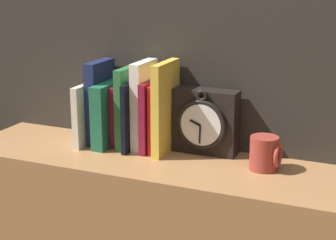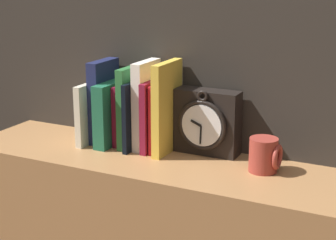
# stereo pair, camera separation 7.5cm
# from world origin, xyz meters

# --- Properties ---
(clock) EXTENTS (0.18, 0.07, 0.18)m
(clock) POSITION_xyz_m (0.07, 0.10, 0.86)
(clock) COLOR black
(clock) RESTS_ON bookshelf
(book_slot0_cream) EXTENTS (0.02, 0.16, 0.18)m
(book_slot0_cream) POSITION_xyz_m (-0.27, 0.06, 0.86)
(book_slot0_cream) COLOR beige
(book_slot0_cream) RESTS_ON bookshelf
(book_slot1_navy) EXTENTS (0.03, 0.12, 0.24)m
(book_slot1_navy) POSITION_xyz_m (-0.25, 0.08, 0.89)
(book_slot1_navy) COLOR #1B214B
(book_slot1_navy) RESTS_ON bookshelf
(book_slot2_green) EXTENTS (0.04, 0.15, 0.18)m
(book_slot2_green) POSITION_xyz_m (-0.21, 0.06, 0.86)
(book_slot2_green) COLOR #1E6144
(book_slot2_green) RESTS_ON bookshelf
(book_slot3_maroon) EXTENTS (0.02, 0.11, 0.18)m
(book_slot3_maroon) POSITION_xyz_m (-0.18, 0.08, 0.86)
(book_slot3_maroon) COLOR maroon
(book_slot3_maroon) RESTS_ON bookshelf
(book_slot4_green) EXTENTS (0.02, 0.13, 0.23)m
(book_slot4_green) POSITION_xyz_m (-0.15, 0.07, 0.89)
(book_slot4_green) COLOR #2B6B35
(book_slot4_green) RESTS_ON bookshelf
(book_slot5_black) EXTENTS (0.01, 0.15, 0.19)m
(book_slot5_black) POSITION_xyz_m (-0.13, 0.07, 0.87)
(book_slot5_black) COLOR black
(book_slot5_black) RESTS_ON bookshelf
(book_slot6_white) EXTENTS (0.03, 0.12, 0.25)m
(book_slot6_white) POSITION_xyz_m (-0.11, 0.08, 0.90)
(book_slot6_white) COLOR white
(book_slot6_white) RESTS_ON bookshelf
(book_slot7_maroon) EXTENTS (0.02, 0.13, 0.20)m
(book_slot7_maroon) POSITION_xyz_m (-0.08, 0.07, 0.87)
(book_slot7_maroon) COLOR maroon
(book_slot7_maroon) RESTS_ON bookshelf
(book_slot8_red) EXTENTS (0.01, 0.12, 0.19)m
(book_slot8_red) POSITION_xyz_m (-0.06, 0.08, 0.87)
(book_slot8_red) COLOR #B01622
(book_slot8_red) RESTS_ON bookshelf
(book_slot9_yellow) EXTENTS (0.02, 0.14, 0.25)m
(book_slot9_yellow) POSITION_xyz_m (-0.04, 0.07, 0.90)
(book_slot9_yellow) COLOR gold
(book_slot9_yellow) RESTS_ON bookshelf
(mug) EXTENTS (0.08, 0.07, 0.09)m
(mug) POSITION_xyz_m (0.25, 0.04, 0.82)
(mug) COLOR #9E382D
(mug) RESTS_ON bookshelf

